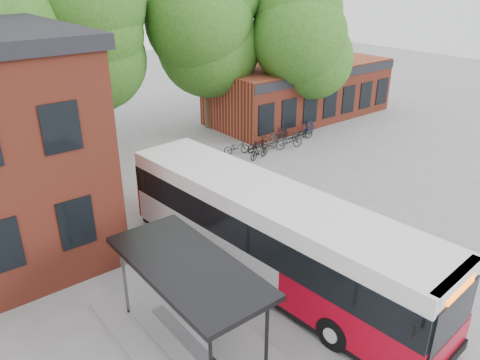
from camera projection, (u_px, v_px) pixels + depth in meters
ground at (279, 273)px, 17.36m from camera, size 100.00×100.00×0.00m
shop_row at (300, 90)px, 35.03m from camera, size 14.00×6.20×4.00m
bus_shelter at (190, 305)px, 13.50m from camera, size 3.60×7.00×2.90m
bike_rail at (279, 143)px, 29.67m from camera, size 5.20×0.10×0.38m
tree_1 at (101, 62)px, 27.92m from camera, size 7.92×7.92×10.40m
tree_2 at (206, 48)px, 31.05m from camera, size 7.92×7.92×11.00m
tree_3 at (302, 61)px, 31.38m from camera, size 7.04×7.04×9.28m
city_bus at (270, 235)px, 16.56m from camera, size 3.88×13.44×3.37m
bicycle_0 at (236, 147)px, 28.35m from camera, size 1.72×1.07×0.85m
bicycle_1 at (259, 151)px, 27.64m from camera, size 1.59×0.69×0.92m
bicycle_2 at (258, 144)px, 28.83m from camera, size 1.68×0.66×0.87m
bicycle_3 at (271, 142)px, 28.80m from camera, size 1.92×1.16×1.12m
bicycle_4 at (289, 141)px, 29.19m from camera, size 1.97×1.02×0.99m
bicycle_5 at (281, 133)px, 30.61m from camera, size 1.61×0.70×0.94m
bicycle_6 at (302, 133)px, 30.70m from camera, size 1.77×0.74×0.91m
bicycle_7 at (309, 128)px, 31.51m from camera, size 1.83×1.00×1.06m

